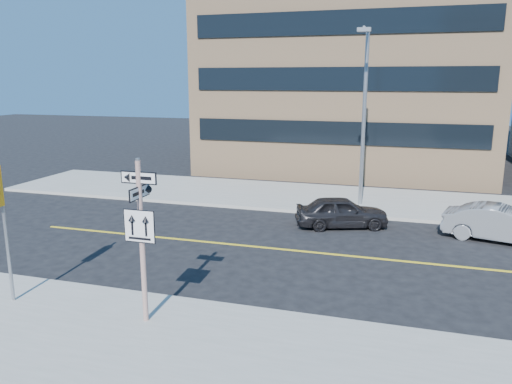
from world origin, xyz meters
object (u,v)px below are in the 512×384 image
(sign_pole, at_px, (141,232))
(parked_car_a, at_px, (342,212))
(parked_car_b, at_px, (501,224))
(streetlight_a, at_px, (364,107))

(sign_pole, distance_m, parked_car_a, 10.73)
(parked_car_a, bearing_deg, sign_pole, 141.01)
(parked_car_a, distance_m, parked_car_b, 5.97)
(sign_pole, bearing_deg, parked_car_a, 70.33)
(parked_car_b, distance_m, streetlight_a, 7.70)
(parked_car_b, bearing_deg, streetlight_a, 71.95)
(sign_pole, xyz_separation_m, parked_car_b, (9.53, 9.80, -1.76))
(sign_pole, relative_size, streetlight_a, 0.51)
(parked_car_a, xyz_separation_m, streetlight_a, (0.44, 3.31, 4.11))
(sign_pole, height_order, parked_car_b, sign_pole)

